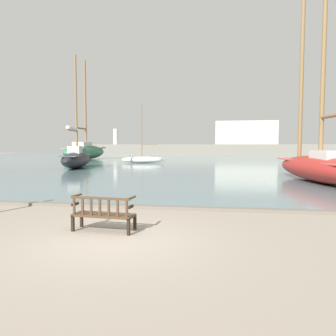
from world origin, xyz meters
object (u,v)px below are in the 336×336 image
(park_bench, at_px, (103,213))
(sailboat_centre_channel, at_px, (76,158))
(sailboat_mid_port, at_px, (143,159))
(sailboat_far_starboard, at_px, (323,162))
(sailboat_outer_starboard, at_px, (85,151))

(park_bench, height_order, sailboat_centre_channel, sailboat_centre_channel)
(sailboat_centre_channel, xyz_separation_m, sailboat_mid_port, (4.27, 9.10, -0.46))
(park_bench, xyz_separation_m, sailboat_far_starboard, (8.85, 12.03, 0.76))
(park_bench, xyz_separation_m, sailboat_mid_port, (-6.06, 30.28, 0.08))
(park_bench, bearing_deg, sailboat_outer_starboard, 113.61)
(sailboat_far_starboard, bearing_deg, park_bench, -126.35)
(park_bench, relative_size, sailboat_far_starboard, 0.11)
(sailboat_centre_channel, distance_m, sailboat_far_starboard, 21.26)
(sailboat_mid_port, bearing_deg, sailboat_outer_starboard, 144.13)
(sailboat_centre_channel, height_order, sailboat_mid_port, sailboat_centre_channel)
(park_bench, distance_m, sailboat_centre_channel, 23.58)
(sailboat_far_starboard, bearing_deg, sailboat_mid_port, 129.25)
(park_bench, bearing_deg, sailboat_far_starboard, 53.65)
(park_bench, bearing_deg, sailboat_mid_port, 101.32)
(sailboat_outer_starboard, distance_m, sailboat_far_starboard, 36.23)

